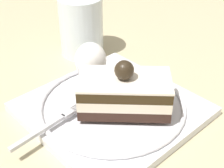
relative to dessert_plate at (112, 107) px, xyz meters
name	(u,v)px	position (x,y,z in m)	size (l,w,h in m)	color
ground_plane	(98,106)	(0.01, -0.02, -0.01)	(2.40, 2.40, 0.00)	#B9AE87
dessert_plate	(112,107)	(0.00, 0.00, 0.00)	(0.25, 0.25, 0.02)	white
cake_slice	(124,92)	(-0.01, 0.02, 0.03)	(0.13, 0.12, 0.07)	#301D15
whipped_cream_dollop	(91,60)	(-0.01, -0.07, 0.04)	(0.05, 0.05, 0.05)	white
fork	(54,122)	(0.09, 0.00, 0.01)	(0.12, 0.04, 0.00)	silver
drink_glass_near	(81,30)	(-0.05, -0.18, 0.04)	(0.08, 0.08, 0.10)	silver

